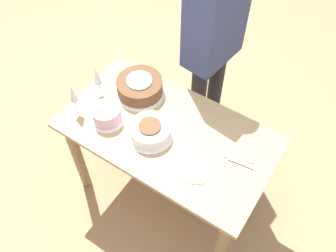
{
  "coord_description": "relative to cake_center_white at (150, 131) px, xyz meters",
  "views": [
    {
      "loc": [
        -0.72,
        1.09,
        2.56
      ],
      "look_at": [
        0.0,
        0.0,
        0.83
      ],
      "focal_mm": 40.0,
      "sensor_mm": 36.0,
      "label": 1
    }
  ],
  "objects": [
    {
      "name": "wine_glass_far",
      "position": [
        0.47,
        0.1,
        0.12
      ],
      "size": [
        0.07,
        0.07,
        0.23
      ],
      "color": "silver",
      "rests_on": "dining_table"
    },
    {
      "name": "dining_table",
      "position": [
        -0.07,
        -0.08,
        -0.19
      ],
      "size": [
        1.27,
        0.71,
        0.78
      ],
      "color": "tan",
      "rests_on": "ground_plane"
    },
    {
      "name": "cake_center_white",
      "position": [
        0.0,
        0.0,
        0.0
      ],
      "size": [
        0.28,
        0.28,
        0.09
      ],
      "color": "white",
      "rests_on": "dining_table"
    },
    {
      "name": "person_cutting",
      "position": [
        -0.01,
        -0.7,
        0.25
      ],
      "size": [
        0.27,
        0.42,
        1.77
      ],
      "rotation": [
        0.0,
        0.0,
        1.45
      ],
      "color": "#232328",
      "rests_on": "ground_plane"
    },
    {
      "name": "wine_glass_near",
      "position": [
        0.45,
        -0.09,
        0.1
      ],
      "size": [
        0.07,
        0.07,
        0.22
      ],
      "color": "silver",
      "rests_on": "dining_table"
    },
    {
      "name": "ground_plane",
      "position": [
        -0.07,
        -0.08,
        -0.82
      ],
      "size": [
        12.0,
        12.0,
        0.0
      ],
      "primitive_type": "plane",
      "color": "#A87F56"
    },
    {
      "name": "dessert_plate_left",
      "position": [
        -0.34,
        0.06,
        -0.04
      ],
      "size": [
        0.18,
        0.18,
        0.01
      ],
      "color": "beige",
      "rests_on": "dining_table"
    },
    {
      "name": "cake_back_decorated",
      "position": [
        0.28,
        0.05,
        0.01
      ],
      "size": [
        0.21,
        0.21,
        0.1
      ],
      "color": "white",
      "rests_on": "dining_table"
    },
    {
      "name": "fork_pile",
      "position": [
        -0.54,
        -0.13,
        -0.04
      ],
      "size": [
        0.21,
        0.07,
        0.01
      ],
      "color": "silver",
      "rests_on": "dining_table"
    },
    {
      "name": "cake_front_chocolate",
      "position": [
        0.25,
        -0.24,
        0.01
      ],
      "size": [
        0.33,
        0.33,
        0.11
      ],
      "color": "white",
      "rests_on": "dining_table"
    }
  ]
}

